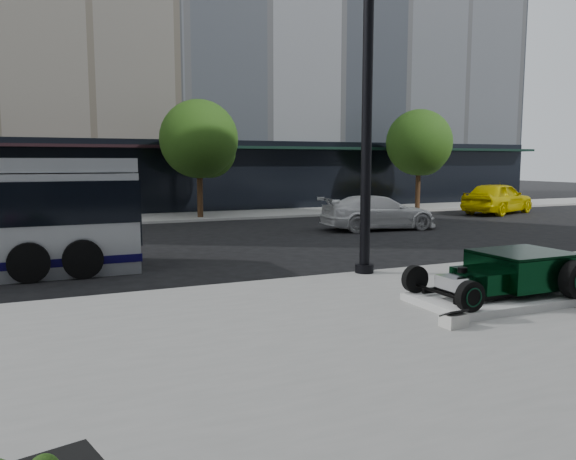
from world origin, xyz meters
name	(u,v)px	position (x,y,z in m)	size (l,w,h in m)	color
ground	(288,265)	(0.00, 0.00, 0.00)	(120.00, 120.00, 0.00)	black
sidewalk_far	(176,217)	(0.00, 14.00, 0.06)	(70.00, 4.00, 0.12)	gray
street_trees	(202,142)	(1.15, 13.07, 3.77)	(29.80, 3.80, 5.70)	black
display_plinth	(500,298)	(2.00, -5.75, 0.20)	(3.40, 1.80, 0.15)	silver
hot_rod	(514,271)	(2.33, -5.75, 0.70)	(3.22, 2.00, 0.81)	black
info_plaque	(454,319)	(0.04, -6.73, 0.24)	(0.42, 0.33, 0.31)	silver
lamppost	(367,114)	(1.08, -2.20, 3.96)	(0.46, 0.46, 8.31)	black
white_sedan	(379,212)	(6.80, 6.01, 0.71)	(2.00, 4.91, 1.43)	silver
yellow_taxi	(498,198)	(16.62, 9.40, 0.86)	(2.04, 5.06, 1.72)	#D7C300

